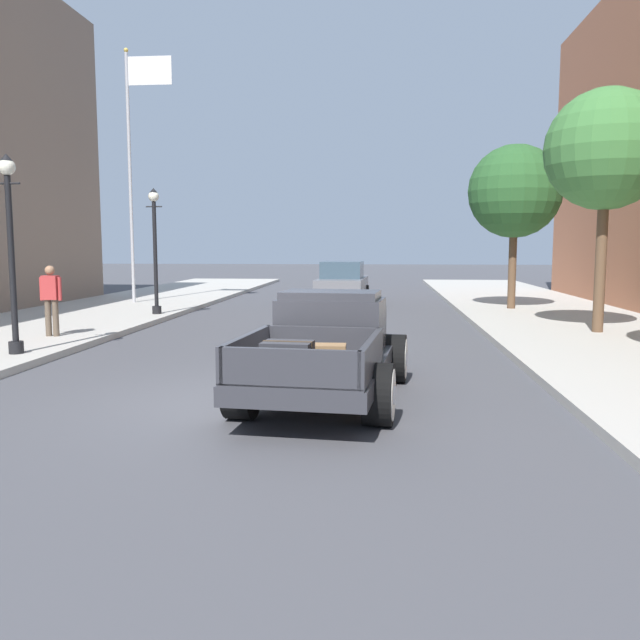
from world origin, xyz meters
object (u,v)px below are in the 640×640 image
at_px(car_background_grey, 343,284).
at_px(pedestrian_sidewalk_left, 51,296).
at_px(street_lamp_near, 10,239).
at_px(street_tree_second, 606,150).
at_px(street_lamp_far, 155,241).
at_px(flagpole, 135,149).
at_px(hotrod_truck_gunmetal, 330,346).
at_px(street_tree_third, 515,192).

height_order(car_background_grey, pedestrian_sidewalk_left, pedestrian_sidewalk_left).
bearing_deg(street_lamp_near, car_background_grey, 67.06).
xyz_separation_m(street_lamp_near, street_tree_second, (12.44, 4.42, 2.13)).
bearing_deg(street_lamp_far, street_tree_second, -14.47).
xyz_separation_m(flagpole, street_tree_second, (14.29, -7.16, -1.26)).
bearing_deg(street_lamp_far, pedestrian_sidewalk_left, -97.95).
xyz_separation_m(hotrod_truck_gunmetal, street_lamp_far, (-6.17, 9.92, 1.63)).
bearing_deg(hotrod_truck_gunmetal, car_background_grey, 92.65).
bearing_deg(street_tree_third, street_tree_second, -81.21).
relative_size(car_background_grey, street_lamp_near, 1.13).
bearing_deg(flagpole, street_tree_second, -26.62).
bearing_deg(street_lamp_far, hotrod_truck_gunmetal, -58.13).
distance_m(flagpole, street_tree_second, 16.03).
height_order(car_background_grey, street_tree_second, street_tree_second).
height_order(hotrod_truck_gunmetal, street_tree_third, street_tree_third).
bearing_deg(car_background_grey, street_tree_third, -26.27).
xyz_separation_m(flagpole, street_tree_third, (13.36, -1.16, -1.74)).
distance_m(pedestrian_sidewalk_left, street_lamp_near, 2.81).
relative_size(car_background_grey, street_lamp_far, 1.13).
height_order(car_background_grey, street_lamp_near, street_lamp_near).
height_order(pedestrian_sidewalk_left, street_tree_second, street_tree_second).
xyz_separation_m(hotrod_truck_gunmetal, car_background_grey, (-0.73, 15.66, 0.01)).
height_order(flagpole, street_tree_second, flagpole).
bearing_deg(street_lamp_near, pedestrian_sidewalk_left, 102.01).
distance_m(car_background_grey, flagpole, 9.17).
bearing_deg(pedestrian_sidewalk_left, street_lamp_far, 82.05).
distance_m(hotrod_truck_gunmetal, car_background_grey, 15.68).
xyz_separation_m(car_background_grey, street_lamp_near, (-5.64, -13.33, 1.62)).
xyz_separation_m(street_lamp_far, street_tree_second, (12.24, -3.16, 2.13)).
relative_size(street_lamp_near, street_lamp_far, 1.00).
bearing_deg(street_tree_third, flagpole, 175.05).
xyz_separation_m(car_background_grey, pedestrian_sidewalk_left, (-6.16, -10.88, 0.32)).
distance_m(hotrod_truck_gunmetal, street_lamp_far, 11.80).
bearing_deg(pedestrian_sidewalk_left, hotrod_truck_gunmetal, -34.77).
bearing_deg(flagpole, pedestrian_sidewalk_left, -81.74).
xyz_separation_m(hotrod_truck_gunmetal, street_tree_second, (6.07, 6.76, 3.76)).
distance_m(hotrod_truck_gunmetal, street_tree_third, 14.15).
xyz_separation_m(hotrod_truck_gunmetal, flagpole, (-8.21, 13.92, 5.02)).
relative_size(street_lamp_far, street_tree_second, 0.66).
height_order(street_lamp_near, street_lamp_far, same).
relative_size(hotrod_truck_gunmetal, flagpole, 0.55).
bearing_deg(pedestrian_sidewalk_left, street_tree_second, 8.70).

